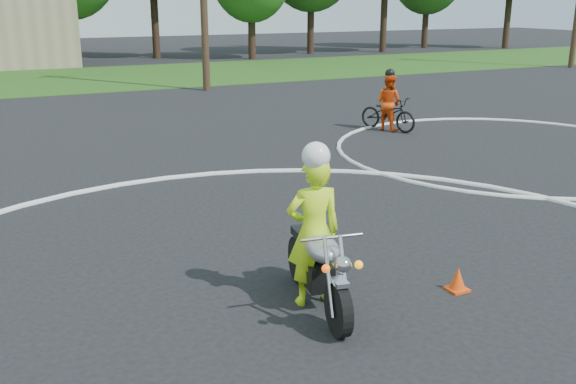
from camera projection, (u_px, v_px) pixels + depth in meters
name	position (u px, v px, depth m)	size (l,w,h in m)	color
grass_strip	(54.00, 80.00, 28.20)	(120.00, 10.00, 0.02)	#1E4714
course_markings	(392.00, 237.00, 9.62)	(19.05, 19.05, 0.12)	silver
primary_motorcycle	(319.00, 267.00, 7.29)	(0.76, 1.98, 1.05)	black
rider_primary_grp	(314.00, 228.00, 7.28)	(0.70, 0.52, 1.94)	#CFFF1A
rider_second_grp	(388.00, 109.00, 17.34)	(1.19, 1.82, 1.66)	black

